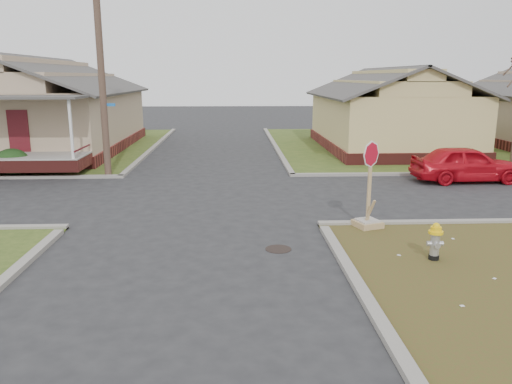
{
  "coord_description": "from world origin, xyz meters",
  "views": [
    {
      "loc": [
        1.14,
        -12.06,
        4.14
      ],
      "look_at": [
        1.72,
        1.0,
        1.1
      ],
      "focal_mm": 35.0,
      "sensor_mm": 36.0,
      "label": 1
    }
  ],
  "objects_px": {
    "utility_pole": "(101,63)",
    "fire_hydrant": "(435,239)",
    "stop_sign": "(368,209)",
    "red_sedan": "(466,164)"
  },
  "relations": [
    {
      "from": "stop_sign",
      "to": "fire_hydrant",
      "type": "bearing_deg",
      "value": -91.21
    },
    {
      "from": "utility_pole",
      "to": "red_sedan",
      "type": "height_order",
      "value": "utility_pole"
    },
    {
      "from": "utility_pole",
      "to": "fire_hydrant",
      "type": "relative_size",
      "value": 10.31
    },
    {
      "from": "utility_pole",
      "to": "fire_hydrant",
      "type": "distance_m",
      "value": 14.91
    },
    {
      "from": "fire_hydrant",
      "to": "stop_sign",
      "type": "distance_m",
      "value": 2.72
    },
    {
      "from": "utility_pole",
      "to": "stop_sign",
      "type": "height_order",
      "value": "utility_pole"
    },
    {
      "from": "utility_pole",
      "to": "red_sedan",
      "type": "bearing_deg",
      "value": -6.46
    },
    {
      "from": "fire_hydrant",
      "to": "stop_sign",
      "type": "height_order",
      "value": "stop_sign"
    },
    {
      "from": "stop_sign",
      "to": "utility_pole",
      "type": "bearing_deg",
      "value": 119.73
    },
    {
      "from": "fire_hydrant",
      "to": "red_sedan",
      "type": "height_order",
      "value": "red_sedan"
    }
  ]
}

